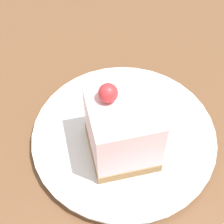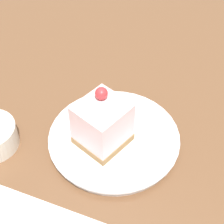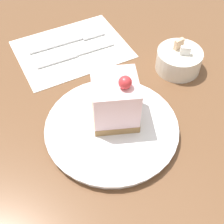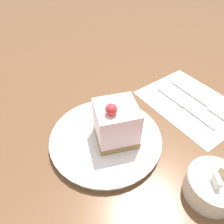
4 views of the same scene
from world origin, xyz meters
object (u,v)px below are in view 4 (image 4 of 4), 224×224
cake_slice (117,125)px  sugar_bowl (213,186)px  plate (106,139)px  fork (203,102)px  knife (179,102)px

cake_slice → sugar_bowl: (-0.10, 0.17, -0.04)m
sugar_bowl → cake_slice: bearing=-59.0°
plate → fork: (-0.27, -0.01, -0.00)m
sugar_bowl → fork: bearing=-129.6°
plate → cake_slice: cake_slice is taller
fork → sugar_bowl: size_ratio=1.95×
knife → fork: bearing=147.6°
cake_slice → sugar_bowl: cake_slice is taller
knife → cake_slice: bearing=4.3°
plate → knife: plate is taller
plate → fork: bearing=-178.8°
fork → sugar_bowl: 0.24m
fork → sugar_bowl: sugar_bowl is taller
sugar_bowl → knife: bearing=-115.2°
plate → cake_slice: 0.06m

